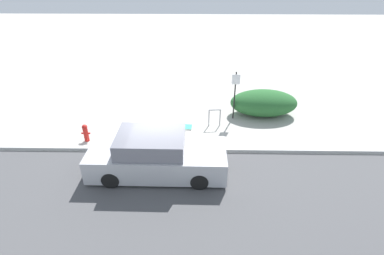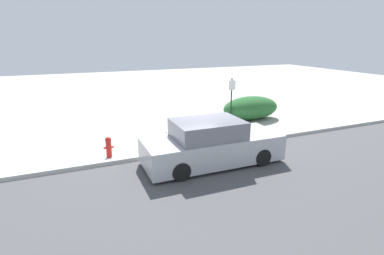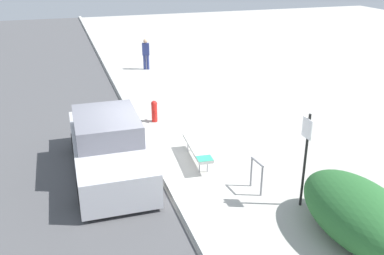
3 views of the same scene
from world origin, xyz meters
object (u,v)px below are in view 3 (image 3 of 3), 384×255
Objects in this scene: bench at (197,148)px; sign_post at (305,152)px; parked_car_near at (109,147)px; fire_hydrant at (154,111)px; pedestrian at (146,53)px; bike_rack at (257,173)px.

bench is 0.87× the size of sign_post.
bench is 2.46m from parked_car_near.
parked_car_near is at bearing -32.00° from fire_hydrant.
bench is at bearing 101.11° from pedestrian.
bike_rack is at bearing -142.40° from sign_post.
bench is at bearing 7.63° from fire_hydrant.
parked_car_near is at bearing -91.22° from bench.
sign_post reaches higher than fire_hydrant.
bench is 3.43m from fire_hydrant.
parked_car_near is (-0.23, -2.44, 0.26)m from bench.
fire_hydrant is at bearing -165.95° from bike_rack.
bench is 10.58m from pedestrian.
fire_hydrant is at bearing -161.92° from sign_post.
fire_hydrant is (-5.37, -1.34, -0.09)m from bike_rack.
sign_post is 0.48× the size of parked_car_near.
fire_hydrant is at bearing 148.55° from parked_car_near.
parked_car_near reaches higher than bike_rack.
bike_rack is at bearing 14.05° from fire_hydrant.
parked_car_near reaches higher than bench.
bike_rack reaches higher than fire_hydrant.
bike_rack is 3.99m from parked_car_near.
bike_rack is 0.54× the size of pedestrian.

